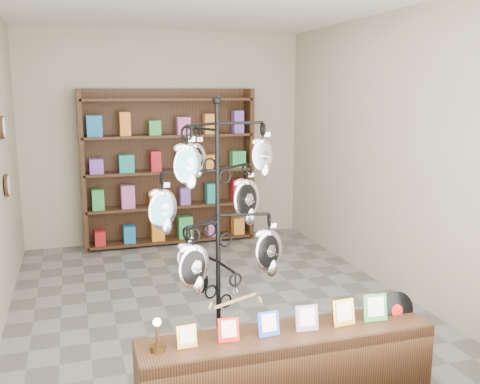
{
  "coord_description": "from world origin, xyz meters",
  "views": [
    {
      "loc": [
        -1.31,
        -5.16,
        2.17
      ],
      "look_at": [
        0.01,
        -1.0,
        1.34
      ],
      "focal_mm": 40.0,
      "sensor_mm": 36.0,
      "label": 1
    }
  ],
  "objects": [
    {
      "name": "room_envelope",
      "position": [
        0.0,
        0.0,
        1.85
      ],
      "size": [
        5.0,
        5.0,
        5.0
      ],
      "color": "#AD9F8B",
      "rests_on": "ground"
    },
    {
      "name": "display_tree",
      "position": [
        -0.28,
        -1.35,
        1.23
      ],
      "size": [
        1.14,
        1.14,
        2.14
      ],
      "rotation": [
        0.0,
        0.0,
        0.34
      ],
      "color": "black",
      "rests_on": "ground"
    },
    {
      "name": "wall_clocks",
      "position": [
        -1.97,
        0.8,
        1.5
      ],
      "size": [
        0.03,
        0.24,
        0.84
      ],
      "color": "black",
      "rests_on": "ground"
    },
    {
      "name": "ground",
      "position": [
        0.0,
        0.0,
        0.0
      ],
      "size": [
        5.0,
        5.0,
        0.0
      ],
      "primitive_type": "plane",
      "color": "slate",
      "rests_on": "ground"
    },
    {
      "name": "front_shelf",
      "position": [
        0.05,
        -1.95,
        0.26
      ],
      "size": [
        2.1,
        0.44,
        0.74
      ],
      "rotation": [
        0.0,
        0.0,
        -0.01
      ],
      "color": "black",
      "rests_on": "ground"
    },
    {
      "name": "back_shelving",
      "position": [
        0.0,
        2.3,
        1.03
      ],
      "size": [
        2.42,
        0.36,
        2.2
      ],
      "color": "black",
      "rests_on": "ground"
    }
  ]
}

